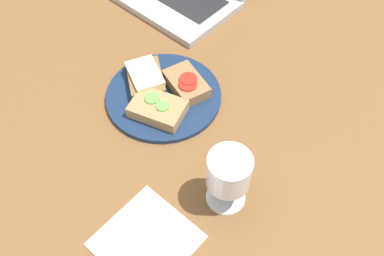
{
  "coord_description": "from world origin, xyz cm",
  "views": [
    {
      "loc": [
        38.72,
        -37.84,
        71.96
      ],
      "look_at": [
        6.78,
        -2.33,
        8.0
      ],
      "focal_mm": 40.0,
      "sensor_mm": 36.0,
      "label": 1
    }
  ],
  "objects_px": {
    "sandwich_with_cheese": "(145,78)",
    "napkin": "(146,241)",
    "wine_glass": "(229,174)",
    "sandwich_with_tomato": "(186,84)",
    "plate": "(164,96)",
    "sandwich_with_cucumber": "(158,108)"
  },
  "relations": [
    {
      "from": "sandwich_with_cheese",
      "to": "wine_glass",
      "type": "xyz_separation_m",
      "value": [
        0.3,
        -0.09,
        0.06
      ]
    },
    {
      "from": "sandwich_with_tomato",
      "to": "napkin",
      "type": "xyz_separation_m",
      "value": [
        0.18,
        -0.29,
        -0.02
      ]
    },
    {
      "from": "sandwich_with_cucumber",
      "to": "sandwich_with_tomato",
      "type": "distance_m",
      "value": 0.09
    },
    {
      "from": "wine_glass",
      "to": "napkin",
      "type": "xyz_separation_m",
      "value": [
        -0.05,
        -0.15,
        -0.08
      ]
    },
    {
      "from": "sandwich_with_cheese",
      "to": "wine_glass",
      "type": "bearing_deg",
      "value": -17.44
    },
    {
      "from": "sandwich_with_tomato",
      "to": "napkin",
      "type": "distance_m",
      "value": 0.34
    },
    {
      "from": "sandwich_with_cheese",
      "to": "sandwich_with_tomato",
      "type": "xyz_separation_m",
      "value": [
        0.08,
        0.05,
        -0.0
      ]
    },
    {
      "from": "sandwich_with_tomato",
      "to": "wine_glass",
      "type": "bearing_deg",
      "value": -32.22
    },
    {
      "from": "wine_glass",
      "to": "napkin",
      "type": "bearing_deg",
      "value": -107.25
    },
    {
      "from": "plate",
      "to": "sandwich_with_tomato",
      "type": "height_order",
      "value": "sandwich_with_tomato"
    },
    {
      "from": "napkin",
      "to": "sandwich_with_tomato",
      "type": "bearing_deg",
      "value": 120.99
    },
    {
      "from": "sandwich_with_cucumber",
      "to": "sandwich_with_tomato",
      "type": "bearing_deg",
      "value": 91.55
    },
    {
      "from": "plate",
      "to": "sandwich_with_cucumber",
      "type": "bearing_deg",
      "value": -57.99
    },
    {
      "from": "sandwich_with_cheese",
      "to": "napkin",
      "type": "height_order",
      "value": "sandwich_with_cheese"
    },
    {
      "from": "sandwich_with_cheese",
      "to": "napkin",
      "type": "relative_size",
      "value": 0.86
    },
    {
      "from": "sandwich_with_cheese",
      "to": "sandwich_with_cucumber",
      "type": "xyz_separation_m",
      "value": [
        0.08,
        -0.04,
        -0.0
      ]
    },
    {
      "from": "sandwich_with_cheese",
      "to": "sandwich_with_cucumber",
      "type": "distance_m",
      "value": 0.09
    },
    {
      "from": "plate",
      "to": "sandwich_with_cucumber",
      "type": "xyz_separation_m",
      "value": [
        0.03,
        -0.04,
        0.02
      ]
    },
    {
      "from": "napkin",
      "to": "sandwich_with_cheese",
      "type": "bearing_deg",
      "value": 135.63
    },
    {
      "from": "sandwich_with_cucumber",
      "to": "wine_glass",
      "type": "height_order",
      "value": "wine_glass"
    },
    {
      "from": "wine_glass",
      "to": "sandwich_with_cheese",
      "type": "bearing_deg",
      "value": 162.56
    },
    {
      "from": "sandwich_with_cucumber",
      "to": "napkin",
      "type": "height_order",
      "value": "sandwich_with_cucumber"
    }
  ]
}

